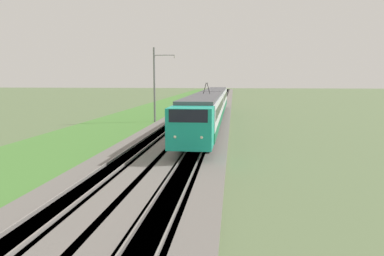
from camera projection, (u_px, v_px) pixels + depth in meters
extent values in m
cube|color=slate|center=(187.00, 114.00, 53.87)|extent=(240.00, 4.40, 0.30)
cube|color=slate|center=(215.00, 114.00, 53.42)|extent=(240.00, 4.40, 0.30)
cube|color=#4C4238|center=(187.00, 114.00, 53.87)|extent=(240.00, 1.57, 0.30)
cube|color=gray|center=(183.00, 112.00, 53.90)|extent=(240.00, 0.07, 0.15)
cube|color=gray|center=(191.00, 112.00, 53.78)|extent=(240.00, 0.07, 0.15)
cube|color=#4C4238|center=(215.00, 114.00, 53.42)|extent=(240.00, 1.57, 0.30)
cube|color=gray|center=(211.00, 113.00, 53.45)|extent=(240.00, 0.07, 0.15)
cube|color=gray|center=(219.00, 113.00, 53.33)|extent=(240.00, 0.07, 0.15)
cube|color=#4C8438|center=(147.00, 114.00, 54.53)|extent=(240.00, 9.80, 0.12)
cube|color=#19A88E|center=(191.00, 128.00, 22.87)|extent=(2.53, 2.72, 2.50)
cube|color=black|center=(190.00, 115.00, 22.38)|extent=(1.82, 2.27, 0.75)
sphere|color=#F2EAC6|center=(175.00, 137.00, 21.81)|extent=(0.20, 0.20, 0.20)
sphere|color=#F2EAC6|center=(202.00, 137.00, 21.64)|extent=(0.20, 0.20, 0.20)
cube|color=#196B47|center=(204.00, 122.00, 33.44)|extent=(18.70, 2.83, 0.70)
cube|color=silver|center=(204.00, 108.00, 33.28)|extent=(18.70, 2.83, 1.80)
cube|color=black|center=(204.00, 107.00, 33.26)|extent=(17.21, 2.85, 0.76)
cube|color=#515156|center=(204.00, 97.00, 33.14)|extent=(18.70, 2.61, 0.25)
cube|color=black|center=(204.00, 129.00, 33.53)|extent=(17.77, 2.41, 0.55)
cylinder|color=black|center=(188.00, 141.00, 26.12)|extent=(0.86, 0.12, 0.86)
cylinder|color=black|center=(203.00, 141.00, 26.01)|extent=(0.86, 0.12, 0.86)
cube|color=#196B47|center=(215.00, 106.00, 53.71)|extent=(21.23, 2.83, 0.70)
cube|color=silver|center=(215.00, 97.00, 53.54)|extent=(21.23, 2.83, 1.80)
cube|color=black|center=(215.00, 96.00, 53.53)|extent=(19.54, 2.85, 0.76)
cube|color=#515156|center=(216.00, 90.00, 53.41)|extent=(21.23, 2.61, 0.25)
cube|color=black|center=(215.00, 110.00, 53.79)|extent=(20.17, 2.41, 0.55)
cylinder|color=black|center=(205.00, 88.00, 35.84)|extent=(0.06, 0.33, 1.08)
cylinder|color=black|center=(208.00, 88.00, 35.80)|extent=(0.06, 0.33, 1.08)
cube|color=black|center=(196.00, 154.00, 26.18)|extent=(0.10, 0.10, 0.00)
cylinder|color=slate|center=(154.00, 86.00, 43.83)|extent=(0.22, 0.22, 8.80)
cylinder|color=slate|center=(164.00, 55.00, 43.24)|extent=(0.08, 2.40, 0.08)
cylinder|color=#B2ADA8|center=(174.00, 57.00, 43.13)|extent=(0.10, 0.10, 0.30)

